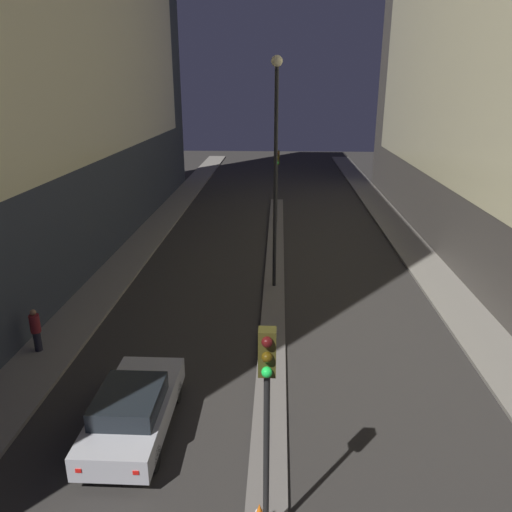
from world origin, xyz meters
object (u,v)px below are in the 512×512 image
at_px(street_lamp, 276,150).
at_px(pedestrian_on_left_sidewalk, 36,329).
at_px(traffic_light_mid, 277,170).
at_px(traffic_light_near, 267,392).
at_px(car_left_lane, 134,409).

distance_m(street_lamp, pedestrian_on_left_sidewalk, 11.55).
relative_size(traffic_light_mid, pedestrian_on_left_sidewalk, 3.04).
bearing_deg(traffic_light_near, street_lamp, 90.00).
xyz_separation_m(traffic_light_mid, car_left_lane, (-3.60, -21.32, -2.82)).
height_order(traffic_light_near, street_lamp, street_lamp).
xyz_separation_m(traffic_light_near, car_left_lane, (-3.60, 3.16, -2.82)).
relative_size(traffic_light_near, pedestrian_on_left_sidewalk, 3.04).
height_order(street_lamp, pedestrian_on_left_sidewalk, street_lamp).
distance_m(traffic_light_near, street_lamp, 13.69).
distance_m(traffic_light_mid, car_left_lane, 21.80).
xyz_separation_m(street_lamp, car_left_lane, (-3.60, -10.26, -5.50)).
height_order(traffic_light_near, car_left_lane, traffic_light_near).
relative_size(car_left_lane, pedestrian_on_left_sidewalk, 2.88).
relative_size(street_lamp, pedestrian_on_left_sidewalk, 6.35).
bearing_deg(car_left_lane, traffic_light_mid, 80.43).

